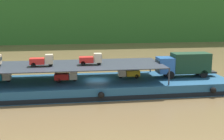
% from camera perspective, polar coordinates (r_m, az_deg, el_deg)
% --- Properties ---
extents(ground_plane, '(400.00, 400.00, 0.00)m').
position_cam_1_polar(ground_plane, '(36.71, -2.94, -4.22)').
color(ground_plane, brown).
extents(cargo_barge, '(32.86, 9.20, 1.50)m').
position_cam_1_polar(cargo_barge, '(36.49, -2.94, -3.10)').
color(cargo_barge, navy).
rests_on(cargo_barge, ground).
extents(covered_lorry, '(7.89, 2.41, 3.10)m').
position_cam_1_polar(covered_lorry, '(38.93, 14.00, 1.17)').
color(covered_lorry, '#285BA3').
rests_on(covered_lorry, cargo_barge).
extents(cargo_rack, '(23.66, 7.83, 2.00)m').
position_cam_1_polar(cargo_rack, '(35.77, -9.06, 0.89)').
color(cargo_rack, '#2D333D').
rests_on(cargo_rack, cargo_barge).
extents(mini_truck_lower_stern, '(2.75, 1.21, 1.38)m').
position_cam_1_polar(mini_truck_lower_stern, '(37.50, -21.09, -1.20)').
color(mini_truck_lower_stern, teal).
rests_on(mini_truck_lower_stern, cargo_barge).
extents(mini_truck_lower_aft, '(2.80, 1.30, 1.38)m').
position_cam_1_polar(mini_truck_lower_aft, '(35.81, -8.89, -1.13)').
color(mini_truck_lower_aft, red).
rests_on(mini_truck_lower_aft, cargo_barge).
extents(mini_truck_lower_mid, '(2.74, 1.20, 1.38)m').
position_cam_1_polar(mini_truck_lower_mid, '(37.28, 3.20, -0.52)').
color(mini_truck_lower_mid, gold).
rests_on(mini_truck_lower_mid, cargo_barge).
extents(mini_truck_upper_mid, '(2.78, 1.27, 1.38)m').
position_cam_1_polar(mini_truck_upper_mid, '(35.35, -13.52, 1.83)').
color(mini_truck_upper_mid, red).
rests_on(mini_truck_upper_mid, cargo_rack).
extents(mini_truck_upper_fore, '(2.77, 1.24, 1.38)m').
position_cam_1_polar(mini_truck_upper_fore, '(35.45, -4.15, 2.14)').
color(mini_truck_upper_fore, red).
rests_on(mini_truck_upper_fore, cargo_rack).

